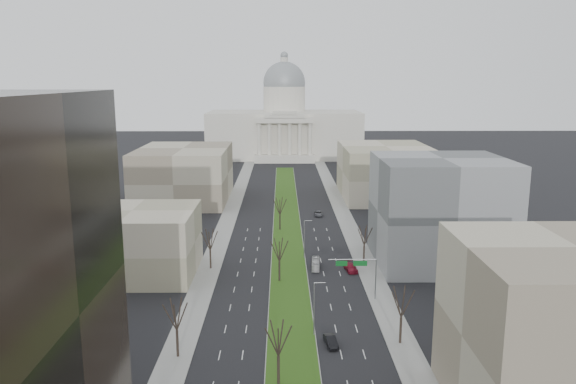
{
  "coord_description": "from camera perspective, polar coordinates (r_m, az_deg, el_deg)",
  "views": [
    {
      "loc": [
        -1.51,
        -30.04,
        41.18
      ],
      "look_at": [
        0.12,
        110.14,
        12.77
      ],
      "focal_mm": 35.0,
      "sensor_mm": 36.0,
      "label": 1
    }
  ],
  "objects": [
    {
      "name": "building_far_left",
      "position": [
        195.63,
        -10.52,
        1.79
      ],
      "size": [
        30.0,
        40.0,
        18.0
      ],
      "primitive_type": "cube",
      "color": "gray",
      "rests_on": "ground"
    },
    {
      "name": "ground",
      "position": [
        155.6,
        -0.09,
        -3.89
      ],
      "size": [
        600.0,
        600.0,
        0.0
      ],
      "primitive_type": "plane",
      "color": "black",
      "rests_on": "ground"
    },
    {
      "name": "car_black",
      "position": [
        91.34,
        4.37,
        -14.85
      ],
      "size": [
        2.25,
        4.74,
        1.5
      ],
      "primitive_type": "imported",
      "rotation": [
        0.0,
        0.0,
        0.15
      ],
      "color": "black",
      "rests_on": "ground"
    },
    {
      "name": "box_van",
      "position": [
        125.12,
        2.83,
        -7.3
      ],
      "size": [
        2.13,
        7.14,
        1.96
      ],
      "primitive_type": "imported",
      "rotation": [
        0.0,
        0.0,
        -0.07
      ],
      "color": "silver",
      "rests_on": "ground"
    },
    {
      "name": "streetlamp_median_c",
      "position": [
        130.33,
        1.69,
        -4.75
      ],
      "size": [
        1.9,
        0.2,
        9.16
      ],
      "color": "gray",
      "rests_on": "ground"
    },
    {
      "name": "tree_right_far",
      "position": [
        128.24,
        7.77,
        -4.33
      ],
      "size": [
        5.04,
        5.04,
        9.07
      ],
      "color": "black",
      "rests_on": "ground"
    },
    {
      "name": "tree_median_b",
      "position": [
        115.23,
        -0.88,
        -5.8
      ],
      "size": [
        5.4,
        5.4,
        9.72
      ],
      "color": "black",
      "rests_on": "ground"
    },
    {
      "name": "sidewalk_right",
      "position": [
        132.99,
        7.64,
        -6.65
      ],
      "size": [
        5.0,
        330.0,
        0.15
      ],
      "primitive_type": "cube",
      "color": "gray",
      "rests_on": "ground"
    },
    {
      "name": "building_tan_right",
      "position": [
        77.14,
        26.7,
        -12.87
      ],
      "size": [
        26.0,
        24.0,
        22.0
      ],
      "primitive_type": "cube",
      "color": "gray",
      "rests_on": "ground"
    },
    {
      "name": "median",
      "position": [
        154.59,
        -0.08,
        -3.96
      ],
      "size": [
        8.0,
        222.03,
        0.2
      ],
      "color": "#999993",
      "rests_on": "ground"
    },
    {
      "name": "mast_arm_signs",
      "position": [
        107.09,
        7.49,
        -7.76
      ],
      "size": [
        9.12,
        0.24,
        8.09
      ],
      "color": "gray",
      "rests_on": "ground"
    },
    {
      "name": "car_grey_far",
      "position": [
        171.69,
        3.11,
        -2.19
      ],
      "size": [
        2.43,
        5.18,
        1.43
      ],
      "primitive_type": "imported",
      "rotation": [
        0.0,
        0.0,
        -0.01
      ],
      "color": "#484A4F",
      "rests_on": "ground"
    },
    {
      "name": "car_red",
      "position": [
        123.98,
        6.38,
        -7.63
      ],
      "size": [
        3.01,
        5.72,
        1.58
      ],
      "primitive_type": "imported",
      "rotation": [
        0.0,
        0.0,
        0.15
      ],
      "color": "maroon",
      "rests_on": "ground"
    },
    {
      "name": "sidewalk_left",
      "position": [
        132.59,
        -7.61,
        -6.71
      ],
      "size": [
        5.0,
        330.0,
        0.15
      ],
      "primitive_type": "cube",
      "color": "gray",
      "rests_on": "ground"
    },
    {
      "name": "capitol",
      "position": [
        300.66,
        -0.38,
        6.71
      ],
      "size": [
        80.0,
        46.0,
        55.0
      ],
      "color": "beige",
      "rests_on": "ground"
    },
    {
      "name": "tree_median_a",
      "position": [
        77.94,
        -0.99,
        -14.56
      ],
      "size": [
        5.4,
        5.4,
        9.72
      ],
      "color": "black",
      "rests_on": "ground"
    },
    {
      "name": "tree_left_mid",
      "position": [
        86.63,
        -11.29,
        -12.02
      ],
      "size": [
        5.4,
        5.4,
        9.72
      ],
      "color": "black",
      "rests_on": "ground"
    },
    {
      "name": "building_grey_right",
      "position": [
        130.41,
        15.16,
        -1.88
      ],
      "size": [
        28.0,
        26.0,
        24.0
      ],
      "primitive_type": "cube",
      "color": "slate",
      "rests_on": "ground"
    },
    {
      "name": "tree_left_far",
      "position": [
        123.93,
        -7.94,
        -4.74
      ],
      "size": [
        5.28,
        5.28,
        9.5
      ],
      "color": "black",
      "rests_on": "ground"
    },
    {
      "name": "streetlamp_median_b",
      "position": [
        92.64,
        2.71,
        -11.67
      ],
      "size": [
        1.9,
        0.2,
        9.16
      ],
      "color": "gray",
      "rests_on": "ground"
    },
    {
      "name": "building_beige_left",
      "position": [
        124.07,
        -15.4,
        -4.96
      ],
      "size": [
        26.0,
        22.0,
        14.0
      ],
      "primitive_type": "cube",
      "color": "tan",
      "rests_on": "ground"
    },
    {
      "name": "tree_median_c",
      "position": [
        153.89,
        -0.83,
        -1.38
      ],
      "size": [
        5.4,
        5.4,
        9.72
      ],
      "color": "black",
      "rests_on": "ground"
    },
    {
      "name": "building_far_right",
      "position": [
        201.02,
        9.81,
        2.07
      ],
      "size": [
        30.0,
        40.0,
        18.0
      ],
      "primitive_type": "cube",
      "color": "tan",
      "rests_on": "ground"
    },
    {
      "name": "tree_right_mid",
      "position": [
        90.77,
        11.49,
        -10.8
      ],
      "size": [
        5.52,
        5.52,
        9.94
      ],
      "color": "black",
      "rests_on": "ground"
    }
  ]
}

